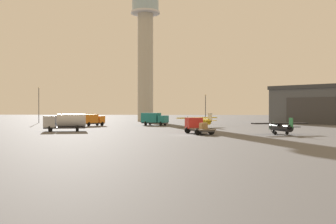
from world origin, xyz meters
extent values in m
plane|color=#545456|center=(0.00, 0.00, 0.00)|extent=(400.00, 400.00, 0.00)
cylinder|color=#B2AD9E|center=(-15.19, 60.00, 17.10)|extent=(4.91, 4.91, 34.21)
cylinder|color=silver|center=(-15.19, 60.00, 34.51)|extent=(9.17, 9.17, 0.60)
cylinder|color=#99B7C6|center=(-15.19, 60.00, 37.12)|extent=(8.44, 8.44, 4.63)
cube|color=#4C5159|center=(35.71, 50.28, 4.68)|extent=(28.72, 27.45, 9.37)
cube|color=#35393E|center=(35.71, 50.28, 9.87)|extent=(29.55, 28.28, 1.00)
cube|color=#38383A|center=(30.62, 43.11, 3.51)|extent=(10.33, 7.40, 7.02)
cylinder|color=gold|center=(1.79, 24.48, 1.28)|extent=(5.44, 5.69, 1.31)
cone|color=#38383D|center=(-0.63, 27.06, 1.28)|extent=(1.31, 1.32, 0.91)
cube|color=#38383D|center=(-0.63, 27.06, 1.28)|extent=(0.12, 0.12, 2.00)
cube|color=gold|center=(1.57, 24.71, 2.04)|extent=(8.77, 8.34, 0.21)
cylinder|color=white|center=(2.80, 25.86, 1.61)|extent=(0.81, 0.77, 1.43)
cylinder|color=white|center=(0.34, 23.56, 1.61)|extent=(0.81, 0.77, 1.43)
cube|color=#99B7C6|center=(0.92, 25.40, 1.64)|extent=(1.55, 1.56, 0.74)
cone|color=gold|center=(4.20, 21.89, 1.39)|extent=(1.72, 1.75, 0.98)
cube|color=white|center=(4.20, 21.89, 2.23)|extent=(0.88, 0.93, 1.79)
cube|color=gold|center=(4.20, 21.89, 1.55)|extent=(2.95, 2.85, 0.11)
cylinder|color=black|center=(0.06, 26.32, 0.32)|extent=(0.58, 0.56, 0.63)
cylinder|color=black|center=(2.78, 25.11, 0.32)|extent=(0.58, 0.56, 0.63)
cylinder|color=black|center=(1.08, 23.53, 0.32)|extent=(0.58, 0.56, 0.63)
cylinder|color=black|center=(14.47, 2.44, 1.09)|extent=(2.66, 5.63, 1.10)
cone|color=#38383D|center=(13.61, 5.30, 1.09)|extent=(0.97, 0.99, 0.77)
cube|color=#38383D|center=(13.61, 5.30, 1.09)|extent=(0.10, 0.08, 1.69)
cube|color=black|center=(14.40, 2.69, 1.73)|extent=(8.90, 3.85, 0.18)
cylinder|color=#287A42|center=(15.76, 3.10, 1.36)|extent=(0.86, 0.32, 1.21)
cylinder|color=#287A42|center=(13.03, 2.28, 1.36)|extent=(0.86, 0.32, 1.21)
cube|color=#99B7C6|center=(14.17, 3.46, 1.39)|extent=(1.13, 1.19, 0.62)
cone|color=black|center=(15.34, -0.42, 1.17)|extent=(1.15, 1.43, 0.83)
cube|color=#287A42|center=(15.34, -0.42, 1.89)|extent=(0.38, 0.97, 1.51)
cube|color=black|center=(15.34, -0.42, 1.31)|extent=(2.79, 1.54, 0.09)
cylinder|color=black|center=(13.86, 4.48, 0.27)|extent=(0.55, 0.29, 0.53)
cylinder|color=black|center=(15.46, 2.55, 0.27)|extent=(0.55, 0.29, 0.53)
cylinder|color=black|center=(13.59, 1.99, 0.27)|extent=(0.55, 0.29, 0.53)
cube|color=#38383D|center=(-8.75, 32.48, 0.62)|extent=(6.59, 4.07, 0.24)
cube|color=teal|center=(-6.63, 31.72, 1.57)|extent=(2.53, 3.04, 1.66)
cube|color=#99B7C6|center=(-5.86, 31.45, 1.90)|extent=(0.82, 2.11, 0.83)
cube|color=teal|center=(-9.72, 32.83, 1.88)|extent=(4.84, 3.86, 2.27)
cylinder|color=black|center=(-6.29, 32.85, 0.50)|extent=(0.60, 1.03, 1.00)
cylinder|color=black|center=(-7.08, 30.64, 0.50)|extent=(0.60, 1.03, 1.00)
cylinder|color=black|center=(-10.12, 34.22, 0.50)|extent=(0.60, 1.03, 1.00)
cylinder|color=black|center=(-10.91, 32.01, 0.50)|extent=(0.60, 1.03, 1.00)
cube|color=#38383D|center=(2.06, 2.68, 0.62)|extent=(4.43, 7.30, 0.24)
cube|color=red|center=(1.13, 5.04, 1.63)|extent=(3.02, 2.75, 1.78)
cube|color=#99B7C6|center=(0.78, 5.91, 1.98)|extent=(1.98, 0.84, 0.89)
cube|color=brown|center=(2.48, 1.62, 0.82)|extent=(4.05, 5.36, 0.16)
cube|color=#997547|center=(2.66, 1.17, 1.35)|extent=(1.33, 1.33, 0.90)
cylinder|color=black|center=(0.12, 4.57, 0.50)|extent=(1.03, 0.62, 1.00)
cylinder|color=black|center=(2.18, 5.38, 0.50)|extent=(1.03, 0.62, 1.00)
cylinder|color=black|center=(1.81, 0.30, 0.50)|extent=(1.03, 0.62, 1.00)
cylinder|color=black|center=(3.87, 1.11, 0.50)|extent=(1.03, 0.62, 1.00)
cube|color=#38383D|center=(-21.73, 7.95, 0.62)|extent=(7.37, 3.67, 0.24)
cube|color=#B7BABF|center=(-24.20, 7.32, 1.75)|extent=(2.54, 2.89, 2.02)
cube|color=#99B7C6|center=(-25.11, 7.09, 2.15)|extent=(0.60, 2.06, 1.01)
cylinder|color=#B7BABF|center=(-20.62, 8.23, 1.89)|extent=(5.23, 3.41, 2.30)
cylinder|color=black|center=(-23.86, 6.25, 0.50)|extent=(0.51, 1.04, 1.00)
cylinder|color=black|center=(-24.41, 8.42, 0.50)|extent=(0.51, 1.04, 1.00)
cylinder|color=black|center=(-19.39, 7.39, 0.50)|extent=(0.51, 1.04, 1.00)
cylinder|color=black|center=(-19.94, 9.55, 0.50)|extent=(0.51, 1.04, 1.00)
cube|color=#38383D|center=(-22.78, 28.06, 0.62)|extent=(4.97, 5.37, 0.24)
cube|color=orange|center=(-21.48, 29.57, 1.54)|extent=(2.72, 2.64, 1.60)
cube|color=#99B7C6|center=(-21.02, 30.11, 1.86)|extent=(1.50, 1.31, 0.80)
cube|color=orange|center=(-23.38, 27.36, 1.72)|extent=(4.10, 4.26, 1.96)
cylinder|color=black|center=(-22.28, 30.19, 0.50)|extent=(0.94, 0.86, 1.00)
cylinder|color=black|center=(-20.75, 28.87, 0.50)|extent=(0.94, 0.86, 1.00)
cylinder|color=black|center=(-24.63, 27.46, 0.50)|extent=(0.94, 0.86, 1.00)
cylinder|color=black|center=(-23.09, 26.14, 0.50)|extent=(0.94, 0.86, 1.00)
cylinder|color=#38383D|center=(-43.75, 45.71, 4.93)|extent=(0.18, 0.18, 9.86)
sphere|color=#F9E5B2|center=(-43.75, 45.71, 10.08)|extent=(0.44, 0.44, 0.44)
cylinder|color=#38383D|center=(3.59, 45.58, 3.79)|extent=(0.18, 0.18, 7.59)
sphere|color=#F9E5B2|center=(3.59, 45.58, 7.81)|extent=(0.44, 0.44, 0.44)
camera|label=1|loc=(2.19, -55.01, 3.88)|focal=39.16mm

